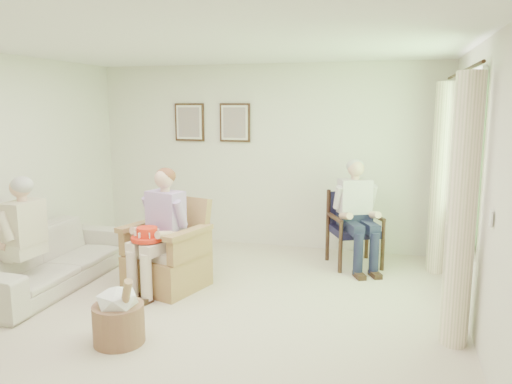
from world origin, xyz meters
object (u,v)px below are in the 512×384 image
(person_wicker, at_px, (161,223))
(wicker_armchair, at_px, (168,259))
(sofa, at_px, (50,258))
(person_sofa, at_px, (18,232))
(person_dark, at_px, (355,207))
(wood_armchair, at_px, (355,225))
(hatbox, at_px, (118,315))
(red_hat, at_px, (147,235))

(person_wicker, bearing_deg, wicker_armchair, 106.01)
(sofa, xyz_separation_m, person_sofa, (-0.00, -0.44, 0.42))
(sofa, relative_size, person_sofa, 1.69)
(wicker_armchair, bearing_deg, person_sofa, -134.06)
(sofa, xyz_separation_m, person_dark, (3.28, 1.57, 0.46))
(sofa, xyz_separation_m, person_wicker, (1.32, 0.18, 0.46))
(wood_armchair, bearing_deg, sofa, -177.29)
(wicker_armchair, xyz_separation_m, person_wicker, (0.00, -0.13, 0.46))
(wood_armchair, height_order, hatbox, wood_armchair)
(person_wicker, relative_size, red_hat, 3.91)
(wood_armchair, height_order, red_hat, wood_armchair)
(person_dark, relative_size, red_hat, 3.94)
(person_sofa, bearing_deg, red_hat, 111.62)
(person_wicker, bearing_deg, wood_armchair, 54.25)
(wood_armchair, bearing_deg, wicker_armchair, -169.30)
(wicker_armchair, xyz_separation_m, person_sofa, (-1.32, -0.76, 0.42))
(wood_armchair, distance_m, person_sofa, 3.94)
(person_dark, height_order, hatbox, person_dark)
(wood_armchair, distance_m, hatbox, 3.31)
(person_dark, xyz_separation_m, person_sofa, (-3.28, -2.02, -0.05))
(red_hat, height_order, hatbox, red_hat)
(person_wicker, height_order, red_hat, person_wicker)
(wood_armchair, distance_m, sofa, 3.71)
(person_dark, bearing_deg, sofa, -179.43)
(person_wicker, height_order, hatbox, person_wicker)
(sofa, distance_m, person_dark, 3.67)
(wicker_armchair, distance_m, red_hat, 0.49)
(wicker_armchair, distance_m, hatbox, 1.37)
(wicker_armchair, relative_size, sofa, 0.46)
(sofa, relative_size, person_dark, 1.62)
(person_dark, xyz_separation_m, hatbox, (-1.79, -2.62, -0.53))
(hatbox, bearing_deg, person_wicker, 98.08)
(hatbox, bearing_deg, red_hat, 103.44)
(person_wicker, bearing_deg, person_dark, 51.38)
(wicker_armchair, height_order, hatbox, wicker_armchair)
(wood_armchair, xyz_separation_m, hatbox, (-1.79, -2.77, -0.25))
(wicker_armchair, height_order, wood_armchair, wicker_armchair)
(person_sofa, xyz_separation_m, red_hat, (1.25, 0.43, -0.06))
(wicker_armchair, distance_m, wood_armchair, 2.43)
(wicker_armchair, height_order, red_hat, wicker_armchair)
(wicker_armchair, height_order, person_dark, person_dark)
(sofa, distance_m, person_sofa, 0.61)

